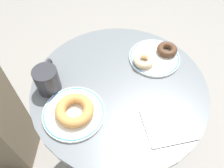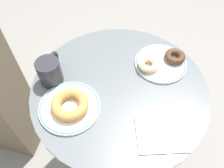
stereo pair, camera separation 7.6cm
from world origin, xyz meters
name	(u,v)px [view 1 (the left image)]	position (x,y,z in m)	size (l,w,h in m)	color
ground_plane	(116,157)	(0.00, 0.00, -0.01)	(7.00, 7.00, 0.02)	gray
cafe_table	(118,117)	(0.00, 0.00, 0.49)	(0.62, 0.62, 0.72)	#565B60
plate_left	(74,113)	(-0.18, -0.02, 0.72)	(0.20, 0.20, 0.01)	white
plate_right	(154,58)	(0.18, 0.04, 0.72)	(0.19, 0.19, 0.01)	white
donut_old_fashioned	(75,110)	(-0.18, -0.02, 0.75)	(0.12, 0.12, 0.03)	#BC7F42
donut_chocolate	(167,49)	(0.24, 0.03, 0.74)	(0.08, 0.08, 0.03)	#422819
donut_glazed	(144,60)	(0.13, 0.04, 0.74)	(0.08, 0.08, 0.03)	#E0B789
paper_napkin	(169,125)	(0.05, -0.21, 0.72)	(0.15, 0.13, 0.01)	white
coffee_mug	(47,79)	(-0.21, 0.12, 0.76)	(0.09, 0.11, 0.09)	#28282D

